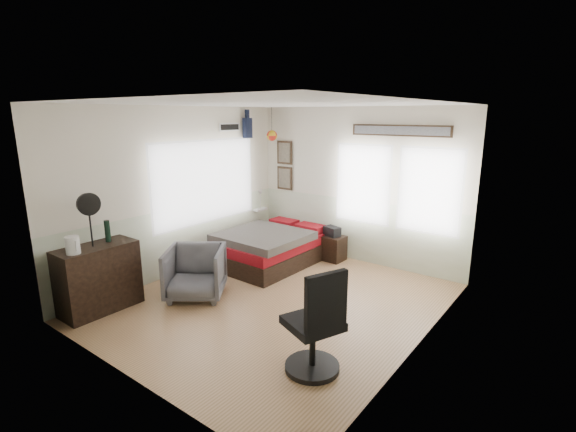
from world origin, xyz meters
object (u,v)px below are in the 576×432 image
object	(u,v)px
bed	(271,247)
nightstand	(332,248)
armchair	(195,272)
task_chair	(316,331)
dresser	(99,278)

from	to	relation	value
bed	nightstand	size ratio (longest dim) A/B	4.25
bed	armchair	size ratio (longest dim) A/B	2.35
bed	task_chair	bearing A→B (deg)	-41.26
armchair	task_chair	size ratio (longest dim) A/B	0.71
dresser	task_chair	world-z (taller)	task_chair
armchair	nightstand	bearing A→B (deg)	36.80
nightstand	task_chair	bearing A→B (deg)	-59.46
armchair	task_chair	world-z (taller)	task_chair
bed	dresser	world-z (taller)	dresser
nightstand	armchair	bearing A→B (deg)	-104.28
bed	dresser	xyz separation A→B (m)	(-0.68, -2.78, 0.16)
armchair	nightstand	size ratio (longest dim) A/B	1.81
dresser	armchair	bearing A→B (deg)	56.19
armchair	task_chair	bearing A→B (deg)	-48.71
bed	armchair	xyz separation A→B (m)	(0.03, -1.73, 0.08)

